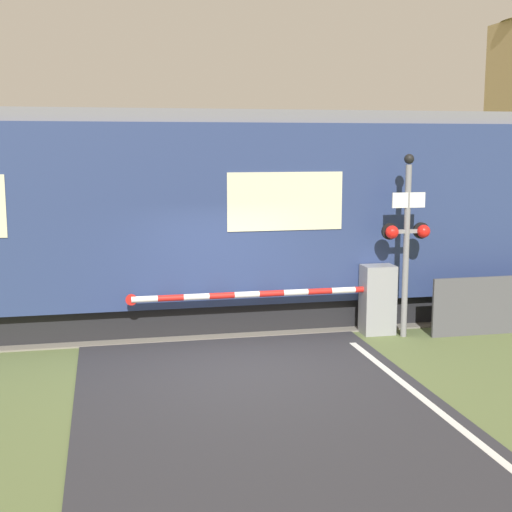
{
  "coord_description": "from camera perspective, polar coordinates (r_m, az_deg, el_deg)",
  "views": [
    {
      "loc": [
        -2.02,
        -10.69,
        3.54
      ],
      "look_at": [
        0.75,
        2.2,
        1.46
      ],
      "focal_mm": 50.0,
      "sensor_mm": 36.0,
      "label": 1
    }
  ],
  "objects": [
    {
      "name": "train",
      "position": [
        14.49,
        0.85,
        3.36
      ],
      "size": [
        21.5,
        3.05,
        4.15
      ],
      "color": "black",
      "rests_on": "ground_plane"
    },
    {
      "name": "signal_post",
      "position": [
        13.23,
        11.98,
        1.72
      ],
      "size": [
        0.91,
        0.26,
        3.36
      ],
      "color": "gray",
      "rests_on": "ground_plane"
    },
    {
      "name": "crossing_barrier",
      "position": [
        13.45,
        8.44,
        -3.4
      ],
      "size": [
        4.96,
        0.44,
        1.3
      ],
      "color": "gray",
      "rests_on": "ground_plane"
    },
    {
      "name": "track_bed",
      "position": [
        14.63,
        -3.86,
        -4.96
      ],
      "size": [
        36.0,
        3.2,
        0.13
      ],
      "color": "slate",
      "rests_on": "ground_plane"
    },
    {
      "name": "ground_plane",
      "position": [
        11.44,
        -1.39,
        -9.06
      ],
      "size": [
        80.0,
        80.0,
        0.0
      ],
      "primitive_type": "plane",
      "color": "#5B6B3D"
    }
  ]
}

